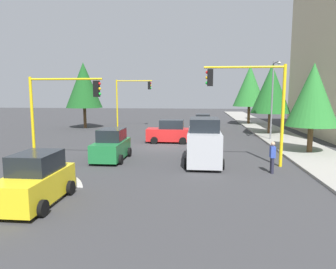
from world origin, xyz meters
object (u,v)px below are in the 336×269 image
Objects in this scene: street_lamp_curbside at (273,92)px; tree_opposite_side at (84,85)px; traffic_signal_far_right at (131,94)px; tree_roadside_near at (313,95)px; car_yellow at (36,181)px; tree_roadside_mid at (271,89)px; pedestrian_crossing at (272,156)px; traffic_signal_near_left at (252,95)px; car_red at (170,132)px; car_orange at (203,124)px; traffic_signal_near_right at (61,102)px; delivery_van_silver at (204,142)px; tree_roadside_far at (250,86)px; car_green at (111,146)px.

tree_opposite_side reaches higher than street_lamp_curbside.
traffic_signal_far_right is 22.79m from tree_roadside_near.
car_yellow is at bearing -51.57° from tree_roadside_near.
tree_opposite_side is 1.11× the size of tree_roadside_mid.
car_yellow is 11.54m from pedestrian_crossing.
traffic_signal_near_left is at bearing 29.80° from traffic_signal_far_right.
tree_roadside_near reaches higher than car_red.
car_orange is (-15.79, -2.51, -3.23)m from traffic_signal_near_left.
traffic_signal_far_right reaches higher than car_red.
tree_roadside_mid is (6.00, 15.73, 0.48)m from traffic_signal_far_right.
car_orange is (-6.17, -5.99, -3.45)m from street_lamp_curbside.
car_orange is (-15.79, 8.84, -2.82)m from traffic_signal_near_right.
tree_roadside_near is 1.62× the size of car_red.
tree_opposite_side reaches higher than traffic_signal_near_left.
tree_opposite_side is 1.64× the size of delivery_van_silver.
tree_roadside_mid is 15.62m from delivery_van_silver.
tree_opposite_side reaches higher than traffic_signal_far_right.
street_lamp_curbside is (-9.61, 14.82, 0.63)m from traffic_signal_near_right.
street_lamp_curbside is 0.89× the size of tree_opposite_side.
tree_roadside_far is at bearing 142.57° from car_orange.
pedestrian_crossing is (15.58, -3.35, -3.73)m from tree_roadside_mid.
traffic_signal_near_left is 1.22× the size of delivery_van_silver.
car_yellow is (27.10, 2.24, -3.26)m from traffic_signal_far_right.
car_green is (-0.81, 2.84, -2.82)m from traffic_signal_near_right.
traffic_signal_near_left is 3.44× the size of pedestrian_crossing.
car_orange is 17.70m from pedestrian_crossing.
tree_opposite_side is 19.53m from car_green.
pedestrian_crossing is at bearing 118.58° from car_yellow.
tree_roadside_far is 2.10× the size of car_yellow.
traffic_signal_far_right is at bearing -175.27° from car_yellow.
traffic_signal_near_right is at bearing 0.30° from traffic_signal_far_right.
tree_opposite_side is 1.99× the size of car_orange.
traffic_signal_near_right is 1.35× the size of car_red.
car_green is 0.95× the size of car_orange.
pedestrian_crossing is (11.19, -2.55, -3.44)m from street_lamp_curbside.
traffic_signal_near_left is at bearing 81.37° from delivery_van_silver.
car_green is 9.73m from pedestrian_crossing.
pedestrian_crossing is at bearing 75.80° from car_green.
delivery_van_silver reaches higher than pedestrian_crossing.
car_yellow is (7.10, -9.21, -3.23)m from traffic_signal_near_left.
car_red is at bearing 165.88° from car_yellow.
street_lamp_curbside is 21.89m from tree_opposite_side.
traffic_signal_far_right is 13.82m from car_red.
tree_roadside_mid is 4.16× the size of pedestrian_crossing.
traffic_signal_near_left is 0.74× the size of tree_roadside_far.
tree_roadside_far is 1.00× the size of tree_opposite_side.
traffic_signal_near_left is 1.56× the size of car_yellow.
tree_roadside_mid is at bearing 79.22° from tree_opposite_side.
pedestrian_crossing is (1.98, 3.57, -0.37)m from delivery_van_silver.
tree_roadside_near is (-4.00, 4.78, -0.02)m from traffic_signal_near_left.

